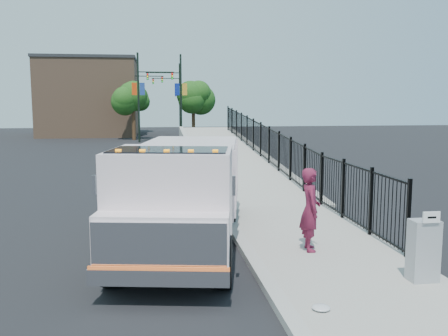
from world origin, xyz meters
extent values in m
plane|color=black|center=(0.00, 0.00, 0.00)|extent=(120.00, 120.00, 0.00)
cube|color=#9E998E|center=(1.93, -2.00, 0.06)|extent=(3.55, 12.00, 0.12)
cube|color=#ADAAA3|center=(0.00, -2.00, 0.08)|extent=(0.30, 12.00, 0.16)
cube|color=#9E998E|center=(2.12, 16.00, 0.00)|extent=(3.95, 24.06, 3.19)
cube|color=black|center=(3.55, 12.00, 0.90)|extent=(0.10, 28.00, 1.80)
cube|color=black|center=(-1.42, 0.37, 0.59)|extent=(2.34, 7.33, 0.23)
cube|color=white|center=(-1.85, -2.04, 1.65)|extent=(2.89, 2.76, 2.13)
cube|color=white|center=(-2.09, -3.36, 1.12)|extent=(2.60, 1.18, 1.07)
cube|color=silver|center=(-2.16, -3.74, 1.12)|extent=(2.43, 0.52, 0.91)
cube|color=silver|center=(-2.18, -3.83, 0.59)|extent=(2.55, 0.65, 0.30)
cube|color=orange|center=(-2.18, -3.83, 0.75)|extent=(2.53, 0.51, 0.06)
cube|color=black|center=(-1.90, -2.31, 2.29)|extent=(2.56, 1.78, 0.91)
cube|color=white|center=(-1.17, 1.74, 1.65)|extent=(3.32, 4.87, 1.81)
cube|color=silver|center=(-3.36, -2.86, 2.13)|extent=(0.07, 0.07, 0.37)
cube|color=silver|center=(-0.73, -3.33, 2.13)|extent=(0.07, 0.07, 0.37)
cube|color=orange|center=(-2.91, -2.50, 2.74)|extent=(0.12, 0.10, 0.06)
cube|color=orange|center=(-2.44, -2.59, 2.74)|extent=(0.12, 0.10, 0.06)
cube|color=orange|center=(-1.97, -2.67, 2.74)|extent=(0.12, 0.10, 0.06)
cube|color=orange|center=(-1.50, -2.76, 2.74)|extent=(0.12, 0.10, 0.06)
cube|color=orange|center=(-1.02, -2.85, 2.74)|extent=(0.12, 0.10, 0.06)
cylinder|color=black|center=(-3.09, -2.58, 0.53)|extent=(0.53, 1.11, 1.07)
cylinder|color=black|center=(-0.88, -2.98, 0.53)|extent=(0.53, 1.11, 1.07)
cylinder|color=black|center=(-2.16, 2.57, 0.53)|extent=(0.53, 1.11, 1.07)
cylinder|color=black|center=(0.05, 2.17, 0.53)|extent=(0.53, 1.11, 1.07)
cylinder|color=black|center=(-1.95, 3.72, 0.53)|extent=(0.53, 1.11, 1.07)
cylinder|color=black|center=(0.26, 3.32, 0.53)|extent=(0.53, 1.11, 1.07)
imported|color=maroon|center=(1.49, -1.14, 1.13)|extent=(0.55, 0.78, 2.02)
cube|color=gray|center=(3.10, -3.47, 0.75)|extent=(0.55, 0.40, 1.25)
cube|color=white|center=(3.10, -3.69, 1.48)|extent=(0.35, 0.04, 0.22)
ellipsoid|color=silver|center=(0.61, -4.56, 0.16)|extent=(0.33, 0.33, 0.08)
cylinder|color=black|center=(-3.48, 33.35, 4.00)|extent=(0.18, 0.18, 8.00)
cube|color=black|center=(-1.88, 33.35, 6.30)|extent=(3.20, 0.08, 0.08)
cube|color=black|center=(-0.44, 33.35, 5.95)|extent=(0.18, 0.22, 0.60)
cube|color=navy|center=(-3.13, 33.35, 4.80)|extent=(0.45, 0.04, 1.10)
cube|color=red|center=(-3.83, 33.35, 4.80)|extent=(0.45, 0.04, 1.10)
cylinder|color=black|center=(0.39, 34.45, 4.00)|extent=(0.18, 0.18, 8.00)
cube|color=black|center=(-1.21, 34.45, 6.30)|extent=(3.20, 0.08, 0.08)
cube|color=black|center=(-2.65, 34.45, 5.95)|extent=(0.18, 0.22, 0.60)
cube|color=gold|center=(0.74, 34.45, 4.80)|extent=(0.45, 0.04, 1.10)
cube|color=navy|center=(0.04, 34.45, 4.80)|extent=(0.45, 0.04, 1.10)
cylinder|color=black|center=(-4.24, 41.05, 4.00)|extent=(0.18, 0.18, 8.00)
cube|color=black|center=(-2.64, 41.05, 6.30)|extent=(3.20, 0.08, 0.08)
cube|color=black|center=(-1.20, 41.05, 5.95)|extent=(0.18, 0.22, 0.60)
cube|color=#144F95|center=(-3.89, 41.05, 4.80)|extent=(0.45, 0.04, 1.10)
cube|color=#EE4012|center=(-4.59, 41.05, 4.80)|extent=(0.45, 0.04, 1.10)
cylinder|color=black|center=(0.91, 46.04, 4.00)|extent=(0.18, 0.18, 8.00)
cube|color=black|center=(-0.69, 46.04, 6.30)|extent=(3.20, 0.08, 0.08)
cube|color=black|center=(-2.13, 46.04, 5.95)|extent=(0.18, 0.22, 0.60)
cube|color=orange|center=(1.26, 46.04, 4.80)|extent=(0.45, 0.04, 1.10)
cube|color=navy|center=(0.56, 46.04, 4.80)|extent=(0.45, 0.04, 1.10)
cylinder|color=#382314|center=(-4.06, 36.13, 1.60)|extent=(0.36, 0.36, 3.20)
sphere|color=#194714|center=(-4.06, 36.13, 4.00)|extent=(2.95, 2.95, 2.95)
cylinder|color=#382314|center=(1.88, 38.73, 1.60)|extent=(0.36, 0.36, 3.20)
sphere|color=#194714|center=(1.88, 38.73, 4.00)|extent=(2.83, 2.83, 2.83)
cylinder|color=#382314|center=(-4.05, 48.50, 1.60)|extent=(0.36, 0.36, 3.20)
sphere|color=#194714|center=(-4.05, 48.50, 4.00)|extent=(2.65, 2.65, 2.65)
cube|color=#8C664C|center=(-9.00, 44.00, 4.00)|extent=(10.00, 10.00, 8.00)
camera|label=1|loc=(-2.22, -12.49, 3.72)|focal=40.00mm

